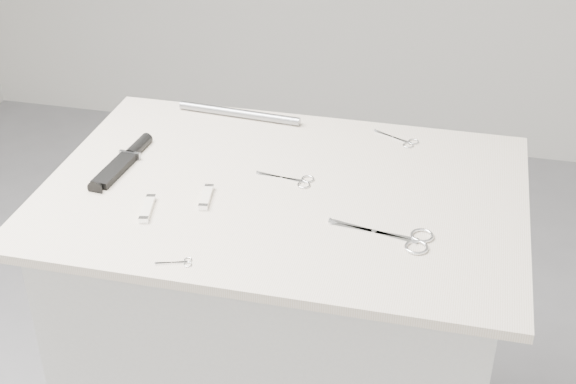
% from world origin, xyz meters
% --- Properties ---
extents(plinth, '(0.90, 0.60, 0.90)m').
position_xyz_m(plinth, '(0.00, 0.00, 0.45)').
color(plinth, silver).
rests_on(plinth, ground).
extents(display_board, '(1.00, 0.70, 0.02)m').
position_xyz_m(display_board, '(0.00, 0.00, 0.91)').
color(display_board, beige).
rests_on(display_board, plinth).
extents(large_shears, '(0.20, 0.09, 0.01)m').
position_xyz_m(large_shears, '(0.26, -0.13, 0.92)').
color(large_shears, white).
rests_on(large_shears, display_board).
extents(embroidery_scissors_a, '(0.13, 0.05, 0.00)m').
position_xyz_m(embroidery_scissors_a, '(0.02, 0.04, 0.92)').
color(embroidery_scissors_a, white).
rests_on(embroidery_scissors_a, display_board).
extents(embroidery_scissors_b, '(0.11, 0.07, 0.00)m').
position_xyz_m(embroidery_scissors_b, '(0.22, 0.27, 0.92)').
color(embroidery_scissors_b, white).
rests_on(embroidery_scissors_b, display_board).
extents(tiny_scissors, '(0.07, 0.04, 0.00)m').
position_xyz_m(tiny_scissors, '(-0.12, -0.30, 0.92)').
color(tiny_scissors, white).
rests_on(tiny_scissors, display_board).
extents(sheathed_knife, '(0.06, 0.23, 0.03)m').
position_xyz_m(sheathed_knife, '(-0.36, 0.03, 0.93)').
color(sheathed_knife, black).
rests_on(sheathed_knife, display_board).
extents(pocket_knife_a, '(0.03, 0.09, 0.01)m').
position_xyz_m(pocket_knife_a, '(-0.14, -0.08, 0.93)').
color(pocket_knife_a, silver).
rests_on(pocket_knife_a, display_board).
extents(pocket_knife_b, '(0.04, 0.09, 0.01)m').
position_xyz_m(pocket_knife_b, '(-0.24, -0.15, 0.93)').
color(pocket_knife_b, silver).
rests_on(pocket_knife_b, display_board).
extents(metal_rail, '(0.31, 0.05, 0.02)m').
position_xyz_m(metal_rail, '(-0.18, 0.30, 0.93)').
color(metal_rail, gray).
rests_on(metal_rail, display_board).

